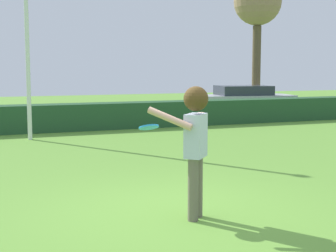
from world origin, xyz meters
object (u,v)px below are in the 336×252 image
person (195,136)px  maple_tree (258,5)px  lamppost (26,13)px  parked_car_silver (243,99)px  frisbee (149,127)px

person → maple_tree: 17.76m
maple_tree → lamppost: bearing=-151.7°
parked_car_silver → lamppost: bearing=-155.3°
lamppost → frisbee: bearing=-85.1°
frisbee → lamppost: (-0.70, 8.12, 2.29)m
lamppost → maple_tree: size_ratio=1.05×
person → parked_car_silver: (8.12, 12.81, -0.44)m
person → frisbee: size_ratio=6.46×
lamppost → parked_car_silver: lamppost is taller
maple_tree → frisbee: bearing=-126.1°
parked_car_silver → maple_tree: size_ratio=0.72×
person → lamppost: 8.93m
parked_car_silver → maple_tree: 4.73m
person → lamppost: size_ratio=0.28×
person → maple_tree: maple_tree is taller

